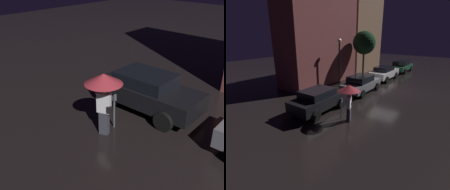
{
  "view_description": "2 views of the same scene",
  "coord_description": "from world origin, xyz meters",
  "views": [
    {
      "loc": [
        -1.64,
        -6.29,
        5.16
      ],
      "look_at": [
        -7.6,
        0.17,
        0.91
      ],
      "focal_mm": 45.0,
      "sensor_mm": 36.0,
      "label": 1
    },
    {
      "loc": [
        -14.58,
        -5.58,
        4.6
      ],
      "look_at": [
        -6.98,
        0.09,
        1.34
      ],
      "focal_mm": 28.0,
      "sensor_mm": 36.0,
      "label": 2
    }
  ],
  "objects": [
    {
      "name": "parked_car_black",
      "position": [
        -7.05,
        1.54,
        0.77
      ],
      "size": [
        4.0,
        1.9,
        1.45
      ],
      "rotation": [
        0.0,
        0.0,
        0.02
      ],
      "color": "black",
      "rests_on": "ground"
    },
    {
      "name": "parking_meter",
      "position": [
        -7.12,
        -0.25,
        0.77
      ],
      "size": [
        0.12,
        0.1,
        1.24
      ],
      "color": "#4C5154",
      "rests_on": "ground"
    },
    {
      "name": "pedestrian_with_umbrella",
      "position": [
        -7.1,
        -0.75,
        1.72
      ],
      "size": [
        1.19,
        1.19,
        2.11
      ],
      "rotation": [
        0.0,
        0.0,
        3.51
      ],
      "color": "#383842",
      "rests_on": "ground"
    }
  ]
}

